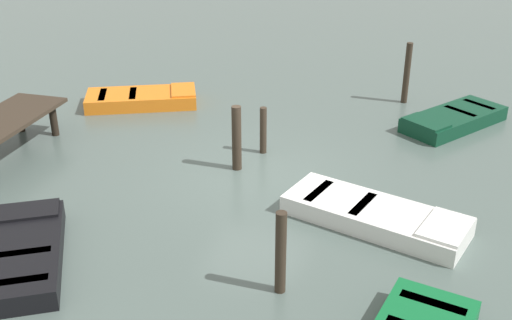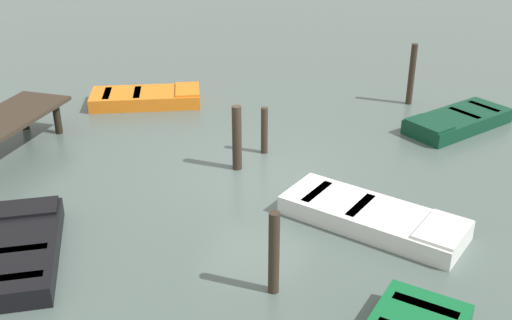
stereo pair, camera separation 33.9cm
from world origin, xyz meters
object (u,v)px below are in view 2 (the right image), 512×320
object	(u,v)px
rowboat_white	(374,217)
mooring_piling_mid_right	(237,138)
mooring_piling_far_left	(274,253)
rowboat_orange	(147,97)
mooring_piling_mid_left	(264,130)
rowboat_black	(20,249)
rowboat_dark_green	(457,121)
mooring_piling_near_left	(412,74)

from	to	relation	value
rowboat_white	mooring_piling_mid_right	distance (m)	3.98
mooring_piling_far_left	mooring_piling_mid_right	distance (m)	4.90
mooring_piling_mid_right	rowboat_white	bearing A→B (deg)	-111.34
rowboat_orange	mooring_piling_mid_left	bearing A→B (deg)	-50.82
mooring_piling_mid_right	rowboat_black	bearing A→B (deg)	155.51
mooring_piling_mid_right	rowboat_dark_green	bearing A→B (deg)	-45.80
rowboat_white	mooring_piling_far_left	world-z (taller)	mooring_piling_far_left
mooring_piling_far_left	mooring_piling_near_left	distance (m)	10.36
rowboat_white	rowboat_black	world-z (taller)	same
rowboat_orange	mooring_piling_far_left	size ratio (longest dim) A/B	2.26
mooring_piling_mid_left	mooring_piling_near_left	xyz separation A→B (m)	(5.01, -2.90, 0.33)
rowboat_black	mooring_piling_near_left	distance (m)	12.46
rowboat_orange	mooring_piling_mid_right	size ratio (longest dim) A/B	2.21
rowboat_white	mooring_piling_mid_left	bearing A→B (deg)	156.26
mooring_piling_mid_left	mooring_piling_mid_right	distance (m)	1.16
mooring_piling_mid_right	mooring_piling_near_left	bearing A→B (deg)	-27.49
rowboat_white	mooring_piling_near_left	world-z (taller)	mooring_piling_near_left
rowboat_black	mooring_piling_mid_left	xyz separation A→B (m)	(6.15, -2.59, 0.40)
rowboat_black	mooring_piling_mid_right	size ratio (longest dim) A/B	2.09
rowboat_dark_green	mooring_piling_mid_right	size ratio (longest dim) A/B	2.11
rowboat_black	rowboat_orange	world-z (taller)	same
rowboat_orange	mooring_piling_near_left	size ratio (longest dim) A/B	1.90
rowboat_dark_green	rowboat_black	distance (m)	11.99
rowboat_black	mooring_piling_near_left	size ratio (longest dim) A/B	1.80
rowboat_white	mooring_piling_mid_left	distance (m)	4.24
rowboat_dark_green	mooring_piling_mid_left	size ratio (longest dim) A/B	2.77
rowboat_dark_green	mooring_piling_far_left	world-z (taller)	mooring_piling_far_left
rowboat_dark_green	mooring_piling_mid_right	world-z (taller)	mooring_piling_mid_right
rowboat_black	mooring_piling_near_left	bearing A→B (deg)	-59.80
rowboat_black	mooring_piling_mid_right	xyz separation A→B (m)	(5.05, -2.30, 0.60)
rowboat_dark_green	mooring_piling_far_left	xyz separation A→B (m)	(-8.86, 2.28, 0.58)
rowboat_white	mooring_piling_mid_left	xyz separation A→B (m)	(2.54, 3.38, 0.40)
rowboat_dark_green	mooring_piling_mid_right	xyz separation A→B (m)	(-4.63, 4.77, 0.60)
rowboat_dark_green	mooring_piling_near_left	distance (m)	2.29
mooring_piling_mid_right	mooring_piling_mid_left	bearing A→B (deg)	-14.54
rowboat_orange	mooring_piling_near_left	distance (m)	8.16
rowboat_black	mooring_piling_mid_right	world-z (taller)	mooring_piling_mid_right
mooring_piling_mid_left	mooring_piling_near_left	distance (m)	5.80
rowboat_white	mooring_piling_mid_right	size ratio (longest dim) A/B	2.44
rowboat_black	mooring_piling_mid_right	bearing A→B (deg)	-58.13
rowboat_white	mooring_piling_near_left	distance (m)	7.60
rowboat_orange	rowboat_dark_green	bearing A→B (deg)	-18.07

